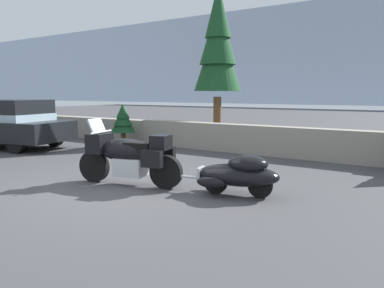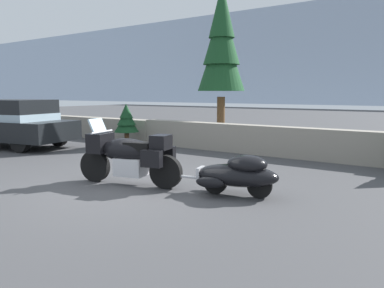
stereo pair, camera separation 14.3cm
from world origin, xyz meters
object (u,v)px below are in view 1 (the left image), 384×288
at_px(suv_at_left_edge, 4,123).
at_px(pine_tree_tall, 218,43).
at_px(touring_motorcycle, 128,155).
at_px(car_shaped_trailer, 238,173).

bearing_deg(suv_at_left_edge, pine_tree_tall, 46.85).
xyz_separation_m(touring_motorcycle, suv_at_left_edge, (-7.26, 1.61, 0.22)).
bearing_deg(pine_tree_tall, touring_motorcycle, -73.72).
height_order(touring_motorcycle, suv_at_left_edge, suv_at_left_edge).
distance_m(car_shaped_trailer, suv_at_left_edge, 9.54).
distance_m(suv_at_left_edge, pine_tree_tall, 8.10).
relative_size(touring_motorcycle, pine_tree_tall, 0.38).
xyz_separation_m(touring_motorcycle, car_shaped_trailer, (2.21, 0.52, -0.21)).
bearing_deg(touring_motorcycle, pine_tree_tall, 106.28).
distance_m(car_shaped_trailer, pine_tree_tall, 8.55).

